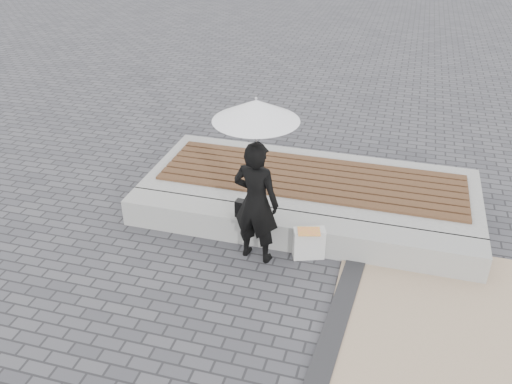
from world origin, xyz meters
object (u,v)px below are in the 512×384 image
seating_ledge (295,232)px  woman (256,202)px  parasol (256,110)px  handbag (248,210)px  canvas_tote (309,243)px

seating_ledge → woman: (-0.43, -0.43, 0.65)m
woman → parasol: parasol is taller
woman → handbag: size_ratio=4.97×
seating_ledge → canvas_tote: 0.35m
seating_ledge → canvas_tote: (0.25, -0.24, 0.02)m
seating_ledge → parasol: size_ratio=3.78×
woman → canvas_tote: 0.94m
canvas_tote → woman: bearing=175.2°
handbag → canvas_tote: (0.88, -0.12, -0.30)m
seating_ledge → woman: 0.89m
parasol → handbag: bearing=123.5°
canvas_tote → handbag: bearing=152.1°
parasol → handbag: parasol is taller
woman → canvas_tote: bearing=-154.5°
seating_ledge → canvas_tote: canvas_tote is taller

